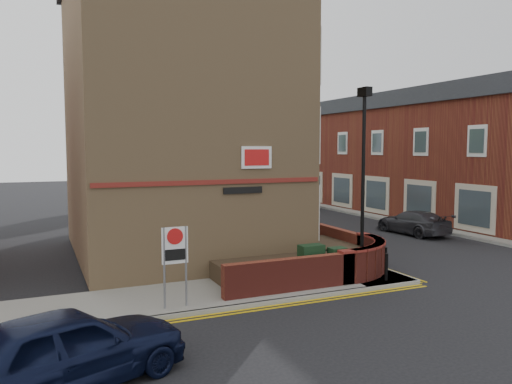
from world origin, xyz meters
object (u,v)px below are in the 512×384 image
object	(u,v)px
lamppost	(363,181)
zone_sign	(175,252)
silver_car_near	(267,207)
utility_cabinet_large	(311,263)
navy_hatchback	(67,349)

from	to	relation	value
lamppost	zone_sign	xyz separation A→B (m)	(-6.60, -0.70, -1.70)
silver_car_near	zone_sign	bearing A→B (deg)	-131.05
utility_cabinet_large	navy_hatchback	size ratio (longest dim) A/B	0.27
zone_sign	navy_hatchback	size ratio (longest dim) A/B	0.49
navy_hatchback	silver_car_near	bearing A→B (deg)	-55.23
lamppost	silver_car_near	distance (m)	15.22
navy_hatchback	zone_sign	bearing A→B (deg)	-60.99
lamppost	navy_hatchback	distance (m)	10.74
lamppost	utility_cabinet_large	world-z (taller)	lamppost
utility_cabinet_large	zone_sign	size ratio (longest dim) A/B	0.55
utility_cabinet_large	navy_hatchback	bearing A→B (deg)	-150.64
lamppost	zone_sign	world-z (taller)	lamppost
navy_hatchback	silver_car_near	size ratio (longest dim) A/B	1.02
silver_car_near	lamppost	bearing A→B (deg)	-110.92
utility_cabinet_large	silver_car_near	bearing A→B (deg)	70.26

